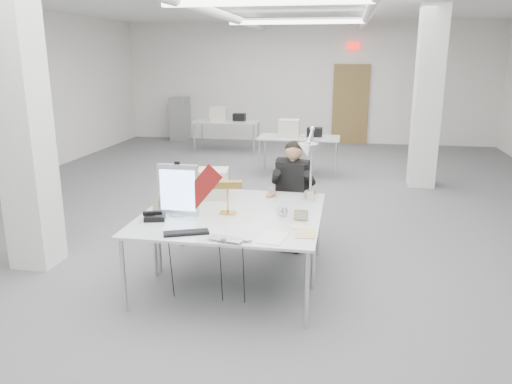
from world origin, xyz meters
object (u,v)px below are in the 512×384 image
seated_person (293,178)px  laptop (224,241)px  desk_main (222,228)px  desk_phone (155,217)px  office_chair (293,202)px  bankers_lamp (228,199)px  monitor (178,190)px  beige_monitor (213,183)px  architect_lamp (309,170)px

seated_person → laptop: seated_person is taller
desk_main → laptop: size_ratio=5.76×
desk_main → desk_phone: desk_phone is taller
desk_phone → office_chair: bearing=34.3°
desk_main → bankers_lamp: (-0.04, 0.40, 0.17)m
laptop → bankers_lamp: (-0.15, 0.80, 0.14)m
monitor → beige_monitor: (0.17, 0.69, -0.10)m
beige_monitor → laptop: bearing=-79.8°
bankers_lamp → office_chair: bearing=50.2°
bankers_lamp → architect_lamp: architect_lamp is taller
desk_phone → beige_monitor: 0.97m
laptop → beige_monitor: (-0.46, 1.38, 0.15)m
bankers_lamp → desk_main: bearing=-98.2°
desk_phone → seated_person: bearing=33.3°
laptop → seated_person: bearing=90.6°
monitor → laptop: bearing=-46.4°
seated_person → beige_monitor: (-0.86, -0.51, 0.02)m
desk_main → beige_monitor: 1.05m
laptop → architect_lamp: (0.64, 1.17, 0.39)m
office_chair → seated_person: (0.00, -0.05, 0.31)m
desk_main → bankers_lamp: size_ratio=5.82×
laptop → bankers_lamp: 0.83m
bankers_lamp → architect_lamp: bearing=10.9°
desk_main → bankers_lamp: bearing=95.4°
desk_main → office_chair: size_ratio=1.54×
seated_person → monitor: bearing=-111.1°
architect_lamp → desk_main: bearing=-133.7°
seated_person → desk_phone: seated_person is taller
office_chair → monitor: 1.67m
office_chair → architect_lamp: (0.24, -0.77, 0.58)m
desk_main → office_chair: 1.62m
seated_person → beige_monitor: size_ratio=2.73×
seated_person → architect_lamp: (0.24, -0.72, 0.26)m
seated_person → laptop: 1.93m
desk_phone → architect_lamp: architect_lamp is taller
office_chair → architect_lamp: size_ratio=1.44×
architect_lamp → laptop: bearing=-117.9°
office_chair → monitor: size_ratio=2.25×
desk_main → seated_person: bearing=70.9°
desk_main → desk_phone: 0.70m
desk_main → architect_lamp: (0.75, 0.77, 0.42)m
desk_main → monitor: 0.65m
beige_monitor → monitor: bearing=-112.0°
office_chair → bankers_lamp: size_ratio=3.78×
seated_person → desk_phone: (-1.21, -1.40, -0.12)m
monitor → laptop: (0.63, -0.68, -0.25)m
office_chair → bankers_lamp: bearing=-96.5°
bankers_lamp → beige_monitor: size_ratio=0.91×
desk_main → laptop: laptop is taller
office_chair → architect_lamp: 0.99m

